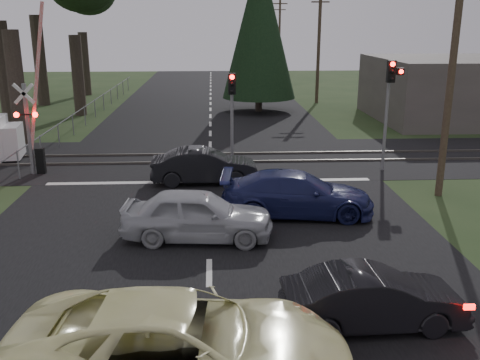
{
  "coord_description": "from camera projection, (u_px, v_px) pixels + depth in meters",
  "views": [
    {
      "loc": [
        0.14,
        -12.5,
        6.16
      ],
      "look_at": [
        1.0,
        3.98,
        1.3
      ],
      "focal_mm": 40.0,
      "sensor_mm": 36.0,
      "label": 1
    }
  ],
  "objects": [
    {
      "name": "blue_sedan",
      "position": [
        297.0,
        194.0,
        17.67
      ],
      "size": [
        5.2,
        2.54,
        1.46
      ],
      "primitive_type": "imported",
      "rotation": [
        0.0,
        0.0,
        1.47
      ],
      "color": "navy",
      "rests_on": "ground"
    },
    {
      "name": "utility_pole_mid",
      "position": [
        319.0,
        42.0,
        41.54
      ],
      "size": [
        1.8,
        0.26,
        9.0
      ],
      "color": "#4C3D2D",
      "rests_on": "ground"
    },
    {
      "name": "road",
      "position": [
        210.0,
        170.0,
        23.29
      ],
      "size": [
        14.0,
        100.0,
        0.01
      ],
      "primitive_type": "cube",
      "color": "black",
      "rests_on": "ground"
    },
    {
      "name": "crossing_signal",
      "position": [
        34.0,
        126.0,
        22.14
      ],
      "size": [
        1.62,
        0.38,
        6.96
      ],
      "color": "slate",
      "rests_on": "ground"
    },
    {
      "name": "utility_pole_far",
      "position": [
        279.0,
        35.0,
        65.49
      ],
      "size": [
        1.8,
        0.26,
        9.0
      ],
      "color": "#4C3D2D",
      "rests_on": "ground"
    },
    {
      "name": "ground",
      "position": [
        209.0,
        273.0,
        13.71
      ],
      "size": [
        120.0,
        120.0,
        0.0
      ],
      "primitive_type": "plane",
      "color": "#233719",
      "rests_on": "ground"
    },
    {
      "name": "dark_car_far",
      "position": [
        205.0,
        166.0,
        21.23
      ],
      "size": [
        4.23,
        1.54,
        1.38
      ],
      "primitive_type": "imported",
      "rotation": [
        0.0,
        0.0,
        1.59
      ],
      "color": "black",
      "rests_on": "ground"
    },
    {
      "name": "rail_corridor",
      "position": [
        210.0,
        159.0,
        25.2
      ],
      "size": [
        120.0,
        8.0,
        0.01
      ],
      "primitive_type": "cube",
      "color": "black",
      "rests_on": "ground"
    },
    {
      "name": "traffic_signal_center",
      "position": [
        232.0,
        103.0,
        23.2
      ],
      "size": [
        0.32,
        0.48,
        4.1
      ],
      "color": "slate",
      "rests_on": "ground"
    },
    {
      "name": "silver_car",
      "position": [
        198.0,
        215.0,
        15.66
      ],
      "size": [
        4.56,
        2.16,
        1.5
      ],
      "primitive_type": "imported",
      "rotation": [
        0.0,
        0.0,
        1.48
      ],
      "color": "#A8AAB0",
      "rests_on": "ground"
    },
    {
      "name": "utility_pole_near",
      "position": [
        452.0,
        66.0,
        18.55
      ],
      "size": [
        1.8,
        0.26,
        9.0
      ],
      "color": "#4C3D2D",
      "rests_on": "ground"
    },
    {
      "name": "rail_near",
      "position": [
        210.0,
        162.0,
        24.43
      ],
      "size": [
        120.0,
        0.12,
        0.1
      ],
      "primitive_type": "cube",
      "color": "#59544C",
      "rests_on": "ground"
    },
    {
      "name": "conifer_tree",
      "position": [
        259.0,
        25.0,
        37.1
      ],
      "size": [
        5.2,
        5.2,
        11.0
      ],
      "color": "#473D33",
      "rests_on": "ground"
    },
    {
      "name": "cream_coupe",
      "position": [
        181.0,
        346.0,
        9.18
      ],
      "size": [
        6.13,
        3.21,
        1.65
      ],
      "primitive_type": "imported",
      "rotation": [
        0.0,
        0.0,
        1.49
      ],
      "color": "#F3F1AE",
      "rests_on": "ground"
    },
    {
      "name": "dark_hatchback",
      "position": [
        373.0,
        299.0,
        11.15
      ],
      "size": [
        3.86,
        1.49,
        1.25
      ],
      "primitive_type": "imported",
      "rotation": [
        0.0,
        0.0,
        1.61
      ],
      "color": "black",
      "rests_on": "ground"
    },
    {
      "name": "stop_line",
      "position": [
        210.0,
        181.0,
        21.56
      ],
      "size": [
        13.0,
        0.35,
        0.0
      ],
      "primitive_type": "cube",
      "color": "silver",
      "rests_on": "ground"
    },
    {
      "name": "traffic_signal_right",
      "position": [
        390.0,
        94.0,
        22.23
      ],
      "size": [
        0.68,
        0.48,
        4.7
      ],
      "color": "slate",
      "rests_on": "ground"
    },
    {
      "name": "fence_left",
      "position": [
        91.0,
        121.0,
        34.88
      ],
      "size": [
        0.1,
        36.0,
        1.2
      ],
      "primitive_type": null,
      "color": "slate",
      "rests_on": "ground"
    },
    {
      "name": "rail_far",
      "position": [
        210.0,
        154.0,
        25.96
      ],
      "size": [
        120.0,
        0.12,
        0.1
      ],
      "primitive_type": "cube",
      "color": "#59544C",
      "rests_on": "ground"
    }
  ]
}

